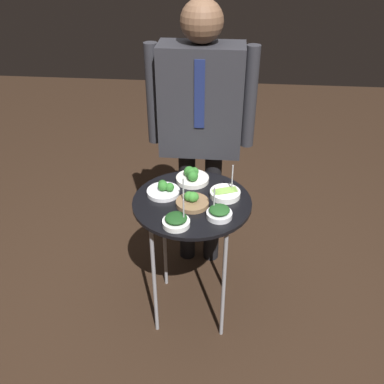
% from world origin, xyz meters
% --- Properties ---
extents(ground_plane, '(8.00, 8.00, 0.00)m').
position_xyz_m(ground_plane, '(0.00, 0.00, 0.00)').
color(ground_plane, black).
extents(serving_cart, '(0.58, 0.58, 0.75)m').
position_xyz_m(serving_cart, '(0.00, 0.00, 0.68)').
color(serving_cart, black).
rests_on(serving_cart, ground_plane).
extents(bowl_broccoli_back_right, '(0.16, 0.16, 0.14)m').
position_xyz_m(bowl_broccoli_back_right, '(0.00, -0.04, 0.77)').
color(bowl_broccoli_back_right, brown).
rests_on(bowl_broccoli_back_right, serving_cart).
extents(bowl_broccoli_back_left, '(0.17, 0.17, 0.07)m').
position_xyz_m(bowl_broccoli_back_left, '(-0.15, 0.05, 0.77)').
color(bowl_broccoli_back_left, silver).
rests_on(bowl_broccoli_back_left, serving_cart).
extents(bowl_broccoli_far_rim, '(0.17, 0.17, 0.08)m').
position_xyz_m(bowl_broccoli_far_rim, '(-0.02, 0.18, 0.78)').
color(bowl_broccoli_far_rim, silver).
rests_on(bowl_broccoli_far_rim, serving_cart).
extents(bowl_spinach_front_left, '(0.13, 0.13, 0.14)m').
position_xyz_m(bowl_spinach_front_left, '(-0.05, -0.20, 0.77)').
color(bowl_spinach_front_left, white).
rests_on(bowl_spinach_front_left, serving_cart).
extents(bowl_asparagus_mid_right, '(0.15, 0.15, 0.16)m').
position_xyz_m(bowl_asparagus_mid_right, '(0.16, 0.05, 0.76)').
color(bowl_asparagus_mid_right, white).
rests_on(bowl_asparagus_mid_right, serving_cart).
extents(bowl_spinach_front_right, '(0.12, 0.12, 0.15)m').
position_xyz_m(bowl_spinach_front_right, '(0.14, -0.12, 0.77)').
color(bowl_spinach_front_right, silver).
rests_on(bowl_spinach_front_right, serving_cart).
extents(waiter_figure, '(0.59, 0.22, 1.60)m').
position_xyz_m(waiter_figure, '(0.01, 0.45, 1.01)').
color(waiter_figure, black).
rests_on(waiter_figure, ground_plane).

